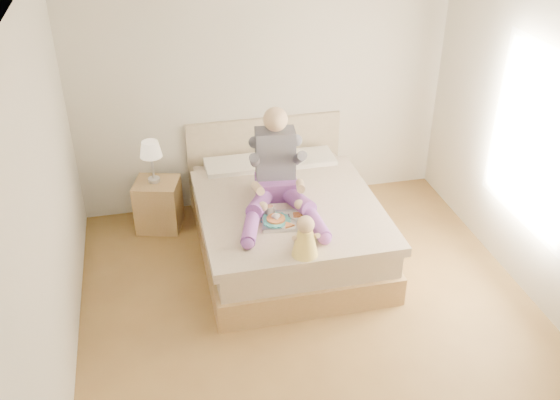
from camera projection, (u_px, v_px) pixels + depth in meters
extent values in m
cube|color=brown|center=(313.00, 315.00, 5.48)|extent=(4.00, 4.20, 0.01)
cube|color=white|center=(324.00, 2.00, 4.09)|extent=(4.00, 4.20, 0.02)
cube|color=beige|center=(263.00, 86.00, 6.54)|extent=(4.00, 0.02, 2.70)
cube|color=beige|center=(435.00, 386.00, 3.03)|extent=(4.00, 0.02, 2.70)
cube|color=beige|center=(45.00, 212.00, 4.41)|extent=(0.02, 4.20, 2.70)
cube|color=beige|center=(549.00, 155.00, 5.17)|extent=(0.02, 4.20, 2.70)
cube|color=white|center=(535.00, 140.00, 5.31)|extent=(0.02, 1.30, 1.60)
cube|color=#FFEAD1|center=(535.00, 140.00, 5.31)|extent=(0.01, 1.18, 1.48)
cube|color=olive|center=(286.00, 239.00, 6.26)|extent=(1.68, 2.13, 0.28)
cube|color=#BEA88D|center=(286.00, 217.00, 6.13)|extent=(1.60, 2.05, 0.24)
cube|color=#BEA88D|center=(290.00, 210.00, 5.91)|extent=(1.70, 1.80, 0.09)
cube|color=white|center=(235.00, 169.00, 6.58)|extent=(0.62, 0.40, 0.14)
cube|color=white|center=(305.00, 162.00, 6.72)|extent=(0.62, 0.40, 0.14)
cube|color=gray|center=(264.00, 159.00, 6.97)|extent=(1.70, 0.08, 1.00)
cube|color=olive|center=(159.00, 205.00, 6.57)|extent=(0.53, 0.50, 0.54)
cylinder|color=silver|center=(154.00, 180.00, 6.43)|extent=(0.12, 0.12, 0.04)
cylinder|color=silver|center=(153.00, 167.00, 6.35)|extent=(0.02, 0.02, 0.25)
cone|color=#FFEAC7|center=(150.00, 149.00, 6.25)|extent=(0.22, 0.22, 0.16)
cube|color=#733A92|center=(276.00, 187.00, 6.02)|extent=(0.43, 0.35, 0.19)
cube|color=#3B3A42|center=(275.00, 154.00, 5.91)|extent=(0.40, 0.27, 0.50)
sphere|color=#D1AD83|center=(275.00, 119.00, 5.69)|extent=(0.23, 0.23, 0.23)
cylinder|color=#733A92|center=(261.00, 202.00, 5.80)|extent=(0.38, 0.55, 0.23)
cylinder|color=#733A92|center=(251.00, 227.00, 5.46)|extent=(0.26, 0.49, 0.13)
sphere|color=#733A92|center=(248.00, 243.00, 5.27)|extent=(0.11, 0.11, 0.11)
cylinder|color=#3B3A42|center=(255.00, 160.00, 5.76)|extent=(0.16, 0.32, 0.25)
cylinder|color=#D1AD83|center=(258.00, 188.00, 5.69)|extent=(0.08, 0.32, 0.17)
sphere|color=#D1AD83|center=(263.00, 206.00, 5.61)|extent=(0.09, 0.09, 0.09)
cylinder|color=#733A92|center=(296.00, 200.00, 5.83)|extent=(0.27, 0.56, 0.23)
cylinder|color=#733A92|center=(316.00, 223.00, 5.52)|extent=(0.16, 0.48, 0.13)
sphere|color=#733A92|center=(325.00, 238.00, 5.33)|extent=(0.11, 0.11, 0.11)
cylinder|color=#3B3A42|center=(299.00, 158.00, 5.80)|extent=(0.10, 0.31, 0.25)
cylinder|color=#D1AD83|center=(300.00, 186.00, 5.72)|extent=(0.14, 0.33, 0.17)
sphere|color=#D1AD83|center=(299.00, 204.00, 5.64)|extent=(0.09, 0.09, 0.09)
cube|color=silver|center=(286.00, 222.00, 5.65)|extent=(0.48, 0.41, 0.01)
cylinder|color=teal|center=(276.00, 220.00, 5.65)|extent=(0.25, 0.25, 0.01)
cylinder|color=#D28046|center=(276.00, 219.00, 5.64)|extent=(0.17, 0.17, 0.02)
cylinder|color=silver|center=(270.00, 210.00, 5.73)|extent=(0.08, 0.08, 0.09)
torus|color=silver|center=(275.00, 210.00, 5.73)|extent=(0.02, 0.06, 0.06)
cylinder|color=#99634B|center=(270.00, 206.00, 5.71)|extent=(0.07, 0.07, 0.01)
cylinder|color=silver|center=(298.00, 216.00, 5.71)|extent=(0.14, 0.14, 0.01)
cube|color=#D28046|center=(298.00, 215.00, 5.70)|extent=(0.09, 0.08, 0.02)
cylinder|color=silver|center=(289.00, 227.00, 5.56)|extent=(0.14, 0.14, 0.01)
ellipsoid|color=#AB1229|center=(291.00, 226.00, 5.55)|extent=(0.04, 0.03, 0.01)
cylinder|color=white|center=(304.00, 212.00, 5.67)|extent=(0.07, 0.07, 0.11)
cylinder|color=orange|center=(304.00, 212.00, 5.68)|extent=(0.06, 0.06, 0.11)
cylinder|color=white|center=(303.00, 225.00, 5.56)|extent=(0.07, 0.07, 0.04)
cylinder|color=#411F09|center=(303.00, 225.00, 5.56)|extent=(0.06, 0.06, 0.03)
cone|color=#FFDB50|center=(305.00, 242.00, 5.17)|extent=(0.22, 0.22, 0.24)
sphere|color=#D1AD83|center=(305.00, 224.00, 5.08)|extent=(0.15, 0.15, 0.15)
cylinder|color=#D1AD83|center=(297.00, 243.00, 5.30)|extent=(0.08, 0.18, 0.06)
sphere|color=#D1AD83|center=(295.00, 238.00, 5.37)|extent=(0.05, 0.05, 0.05)
cylinder|color=#D1AD83|center=(294.00, 238.00, 5.14)|extent=(0.08, 0.13, 0.10)
cylinder|color=#D1AD83|center=(307.00, 242.00, 5.31)|extent=(0.07, 0.17, 0.06)
sphere|color=#D1AD83|center=(305.00, 237.00, 5.38)|extent=(0.05, 0.05, 0.05)
cylinder|color=#D1AD83|center=(315.00, 236.00, 5.16)|extent=(0.07, 0.13, 0.10)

